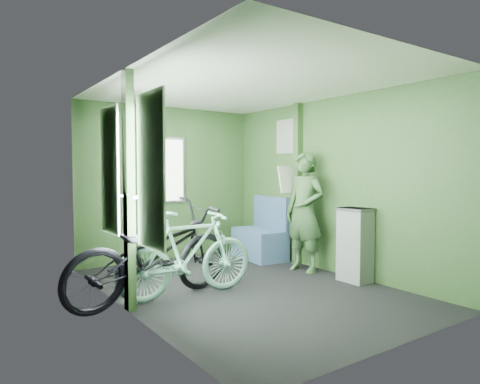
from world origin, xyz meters
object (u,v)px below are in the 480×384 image
(passenger, at_px, (305,212))
(bench_seat, at_px, (261,240))
(bicycle_black, at_px, (155,302))
(waste_box, at_px, (355,245))
(bicycle_mint, at_px, (188,297))

(passenger, xyz_separation_m, bench_seat, (0.02, 0.99, -0.52))
(bicycle_black, relative_size, bench_seat, 2.06)
(passenger, bearing_deg, bench_seat, 170.58)
(bicycle_black, xyz_separation_m, waste_box, (2.33, -0.62, 0.45))
(bicycle_black, bearing_deg, bicycle_mint, -105.24)
(bicycle_mint, xyz_separation_m, waste_box, (1.96, -0.58, 0.45))
(bicycle_mint, distance_m, bench_seat, 2.19)
(bicycle_black, relative_size, waste_box, 2.16)
(bicycle_black, height_order, bicycle_mint, bicycle_black)
(waste_box, bearing_deg, bench_seat, 93.77)
(bicycle_black, height_order, waste_box, waste_box)
(bicycle_black, bearing_deg, bench_seat, -73.19)
(passenger, xyz_separation_m, waste_box, (0.13, -0.75, -0.35))
(waste_box, bearing_deg, bicycle_black, 165.11)
(passenger, height_order, waste_box, passenger)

